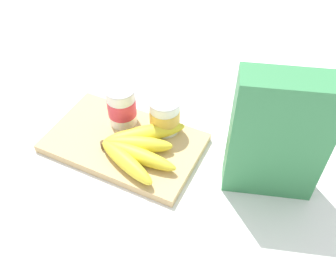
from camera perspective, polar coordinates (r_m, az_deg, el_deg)
ground_plane at (r=0.86m, az=-6.73°, el=-0.88°), size 2.40×2.40×0.00m
cutting_board at (r=0.85m, az=-6.79°, el=-0.43°), size 0.34×0.21×0.02m
cereal_box at (r=0.71m, az=16.61°, el=0.33°), size 0.19×0.12×0.27m
yogurt_cup_front at (r=0.85m, az=-7.16°, el=5.24°), size 0.07×0.07×0.10m
yogurt_cup_back at (r=0.83m, az=-0.51°, el=3.90°), size 0.07×0.07×0.09m
banana_bunch at (r=0.80m, az=-4.72°, el=-1.12°), size 0.19×0.21×0.04m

